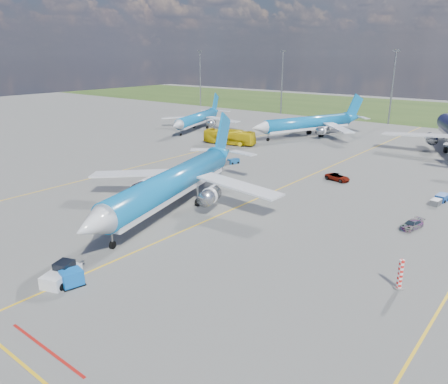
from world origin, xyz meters
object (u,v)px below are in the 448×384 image
Objects in this scene: bg_jet_nnw at (307,136)px; main_airliner at (173,209)px; bg_jet_nw at (198,129)px; uld_container at (72,278)px; baggage_tug_c at (230,162)px; service_car_b at (338,177)px; service_car_c at (412,225)px; service_car_a at (202,168)px; pushback_tug at (62,274)px; baggage_tug_w at (440,199)px; apron_bus at (229,137)px; warning_post at (400,274)px.

bg_jet_nnw is 65.06m from main_airliner.
uld_container is (51.64, -75.49, 0.78)m from bg_jet_nw.
bg_jet_nw is 43.56m from baggage_tug_c.
service_car_b is at bearing 50.77° from main_airliner.
service_car_a is at bearing -172.07° from service_car_c.
service_car_a is at bearing -66.14° from bg_jet_nnw.
pushback_tug is 54.12m from baggage_tug_w.
baggage_tug_w is (22.93, 49.02, -0.27)m from pushback_tug.
service_car_b is at bearing 152.87° from service_car_c.
main_airliner is 47.99m from apron_bus.
baggage_tug_c is at bearing -154.90° from apron_bus.
bg_jet_nw is at bearing 143.70° from warning_post.
bg_jet_nnw is 65.14m from service_car_c.
service_car_b reaches higher than service_car_c.
service_car_a is (33.50, -35.88, 0.74)m from bg_jet_nw.
bg_jet_nw is at bearing 112.78° from main_airliner.
baggage_tug_c is at bearing 123.40° from uld_container.
service_car_c is at bearing 102.47° from warning_post.
uld_container is (1.43, 0.17, 0.01)m from pushback_tug.
baggage_tug_c is at bearing -65.09° from bg_jet_nnw.
warning_post is at bearing -136.29° from service_car_b.
warning_post reaches higher than baggage_tug_c.
service_car_a is (-10.36, 18.06, 0.74)m from main_airliner.
pushback_tug is 1.27× the size of service_car_b.
warning_post is at bearing -77.99° from baggage_tug_w.
bg_jet_nw reaches higher than service_car_b.
apron_bus reaches higher than baggage_tug_c.
main_airliner is 8.88× the size of baggage_tug_w.
uld_container is (-24.94, -19.23, -0.72)m from warning_post.
warning_post is at bearing -55.34° from bg_jet_nw.
main_airliner is 20.83m from service_car_a.
baggage_tug_c is at bearing 94.62° from main_airliner.
service_car_a reaches higher than baggage_tug_c.
warning_post reaches higher than service_car_a.
main_airliner is 22.25× the size of uld_container.
pushback_tug is 1.27× the size of baggage_tug_c.
bg_jet_nnw is at bearing 143.93° from service_car_c.
pushback_tug is at bearing -108.67° from service_car_c.
baggage_tug_w is (-3.44, 29.62, -1.00)m from warning_post.
bg_jet_nnw reaches higher than warning_post.
warning_post reaches higher than service_car_b.
baggage_tug_w is (17.15, -1.42, -0.12)m from service_car_b.
warning_post is 95.03m from bg_jet_nw.
apron_bus is (-9.97, -21.57, 1.82)m from bg_jet_nnw.
main_airliner is at bearing -131.62° from baggage_tug_w.
baggage_tug_c is (-17.89, 47.95, -0.33)m from uld_container.
warning_post is 0.08× the size of bg_jet_nnw.
uld_container is 53.37m from baggage_tug_w.
pushback_tug reaches higher than baggage_tug_w.
service_car_a is at bearing 154.69° from warning_post.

